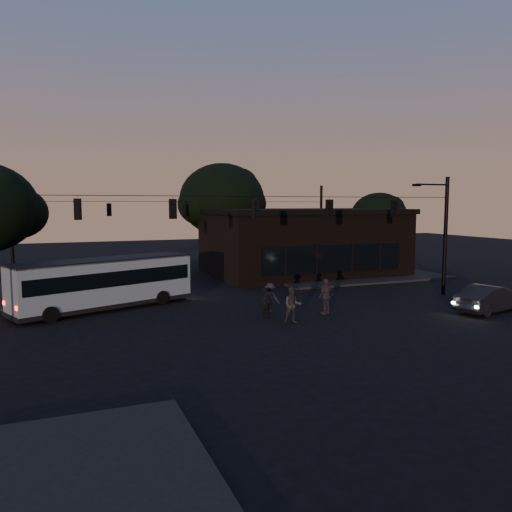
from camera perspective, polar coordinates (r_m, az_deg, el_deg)
name	(u,v)px	position (r m, az deg, el deg)	size (l,w,h in m)	color
ground	(288,327)	(23.82, 3.65, -8.13)	(120.00, 120.00, 0.00)	black
sidewalk_far_right	(346,274)	(41.60, 10.22, -2.04)	(14.00, 10.00, 0.15)	black
building	(302,241)	(41.53, 5.32, 1.67)	(15.40, 10.41, 5.40)	black
tree_behind	(222,200)	(45.06, -3.90, 6.44)	(7.60, 7.60, 9.43)	black
tree_right	(379,217)	(47.89, 13.86, 4.39)	(5.20, 5.20, 6.86)	black
signal_rig_near	(256,229)	(26.80, 0.00, 3.08)	(26.24, 0.30, 7.50)	black
signal_rig_far	(184,223)	(42.06, -8.22, 3.73)	(26.24, 0.30, 7.50)	black
bus	(105,281)	(28.72, -16.89, -2.74)	(10.15, 5.84, 2.81)	#7E99A0
car	(490,298)	(29.71, 25.13, -4.41)	(1.56, 4.47, 1.47)	black
pedestrian_a	(265,304)	(25.35, 1.07, -5.48)	(0.56, 0.37, 1.53)	black
pedestrian_b	(293,305)	(24.45, 4.20, -5.62)	(0.87, 0.68, 1.79)	#30302B
pedestrian_c	(326,296)	(26.65, 8.03, -4.59)	(1.10, 0.46, 1.88)	#352F3A
pedestrian_d	(270,298)	(26.58, 1.63, -4.86)	(1.04, 0.60, 1.61)	black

